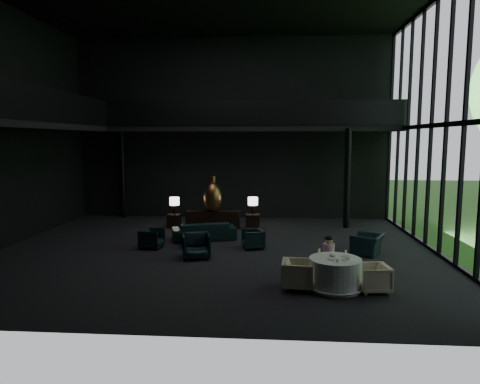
# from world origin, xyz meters

# --- Properties ---
(floor) EXTENTS (14.00, 12.00, 0.02)m
(floor) POSITION_xyz_m (0.00, 0.00, 0.00)
(floor) COLOR black
(floor) RESTS_ON ground
(wall_back) EXTENTS (14.00, 0.04, 8.00)m
(wall_back) POSITION_xyz_m (0.00, 6.00, 4.00)
(wall_back) COLOR black
(wall_back) RESTS_ON ground
(wall_front) EXTENTS (14.00, 0.04, 8.00)m
(wall_front) POSITION_xyz_m (0.00, -6.00, 4.00)
(wall_front) COLOR black
(wall_front) RESTS_ON ground
(curtain_wall) EXTENTS (0.20, 12.00, 8.00)m
(curtain_wall) POSITION_xyz_m (6.95, 0.00, 4.00)
(curtain_wall) COLOR black
(curtain_wall) RESTS_ON ground
(mezzanine_left) EXTENTS (2.00, 12.00, 0.25)m
(mezzanine_left) POSITION_xyz_m (-6.00, 0.00, 4.00)
(mezzanine_left) COLOR black
(mezzanine_left) RESTS_ON wall_left
(mezzanine_back) EXTENTS (12.00, 2.00, 0.25)m
(mezzanine_back) POSITION_xyz_m (1.00, 5.00, 4.00)
(mezzanine_back) COLOR black
(mezzanine_back) RESTS_ON wall_back
(railing_left) EXTENTS (0.06, 12.00, 1.00)m
(railing_left) POSITION_xyz_m (-5.00, 0.00, 4.60)
(railing_left) COLOR black
(railing_left) RESTS_ON mezzanine_left
(railing_back) EXTENTS (12.00, 0.06, 1.00)m
(railing_back) POSITION_xyz_m (1.00, 4.00, 4.60)
(railing_back) COLOR black
(railing_back) RESTS_ON mezzanine_back
(column_nw) EXTENTS (0.24, 0.24, 4.00)m
(column_nw) POSITION_xyz_m (-5.00, 5.70, 2.00)
(column_nw) COLOR black
(column_nw) RESTS_ON floor
(column_ne) EXTENTS (0.24, 0.24, 4.00)m
(column_ne) POSITION_xyz_m (4.80, 4.00, 2.00)
(column_ne) COLOR black
(column_ne) RESTS_ON floor
(console) EXTENTS (2.16, 0.49, 0.69)m
(console) POSITION_xyz_m (-0.56, 3.57, 0.34)
(console) COLOR black
(console) RESTS_ON floor
(bronze_urn) EXTENTS (0.76, 0.76, 1.42)m
(bronze_urn) POSITION_xyz_m (-0.56, 3.47, 1.29)
(bronze_urn) COLOR #A96729
(bronze_urn) RESTS_ON console
(side_table_left) EXTENTS (0.50, 0.50, 0.55)m
(side_table_left) POSITION_xyz_m (-2.16, 3.53, 0.27)
(side_table_left) COLOR black
(side_table_left) RESTS_ON floor
(table_lamp_left) EXTENTS (0.40, 0.40, 0.67)m
(table_lamp_left) POSITION_xyz_m (-2.16, 3.69, 1.02)
(table_lamp_left) COLOR black
(table_lamp_left) RESTS_ON side_table_left
(side_table_right) EXTENTS (0.54, 0.54, 0.59)m
(side_table_right) POSITION_xyz_m (1.04, 3.51, 0.30)
(side_table_right) COLOR black
(side_table_right) RESTS_ON floor
(table_lamp_right) EXTENTS (0.40, 0.40, 0.66)m
(table_lamp_right) POSITION_xyz_m (1.04, 3.63, 1.07)
(table_lamp_right) COLOR black
(table_lamp_right) RESTS_ON side_table_right
(sofa) EXTENTS (2.48, 1.38, 0.93)m
(sofa) POSITION_xyz_m (-0.61, 1.50, 0.47)
(sofa) COLOR black
(sofa) RESTS_ON floor
(lounge_armchair_west) EXTENTS (0.65, 0.69, 0.64)m
(lounge_armchair_west) POSITION_xyz_m (-2.14, 0.23, 0.32)
(lounge_armchair_west) COLOR black
(lounge_armchair_west) RESTS_ON floor
(lounge_armchair_east) EXTENTS (0.68, 0.71, 0.61)m
(lounge_armchair_east) POSITION_xyz_m (1.18, 0.42, 0.31)
(lounge_armchair_east) COLOR black
(lounge_armchair_east) RESTS_ON floor
(lounge_armchair_south) EXTENTS (1.02, 0.99, 0.88)m
(lounge_armchair_south) POSITION_xyz_m (-0.48, -0.84, 0.44)
(lounge_armchair_south) COLOR black
(lounge_armchair_south) RESTS_ON floor
(window_armchair) EXTENTS (0.92, 1.04, 0.77)m
(window_armchair) POSITION_xyz_m (4.76, -0.04, 0.38)
(window_armchair) COLOR black
(window_armchair) RESTS_ON floor
(coffee_table) EXTENTS (0.99, 0.99, 0.35)m
(coffee_table) POSITION_xyz_m (-0.81, 0.55, 0.18)
(coffee_table) COLOR black
(coffee_table) RESTS_ON floor
(dining_table) EXTENTS (1.40, 1.40, 0.75)m
(dining_table) POSITION_xyz_m (3.29, -3.26, 0.33)
(dining_table) COLOR white
(dining_table) RESTS_ON floor
(dining_chair_north) EXTENTS (0.81, 0.77, 0.74)m
(dining_chair_north) POSITION_xyz_m (3.34, -2.41, 0.37)
(dining_chair_north) COLOR beige
(dining_chair_north) RESTS_ON floor
(dining_chair_east) EXTENTS (0.67, 0.70, 0.66)m
(dining_chair_east) POSITION_xyz_m (4.16, -3.38, 0.33)
(dining_chair_east) COLOR beige
(dining_chair_east) RESTS_ON floor
(dining_chair_west) EXTENTS (0.72, 0.77, 0.73)m
(dining_chair_west) POSITION_xyz_m (2.40, -3.27, 0.37)
(dining_chair_west) COLOR beige
(dining_chair_west) RESTS_ON floor
(child) EXTENTS (0.30, 0.30, 0.65)m
(child) POSITION_xyz_m (3.26, -2.34, 0.77)
(child) COLOR #F49AC6
(child) RESTS_ON dining_chair_north
(plate_a) EXTENTS (0.27, 0.27, 0.01)m
(plate_a) POSITION_xyz_m (3.19, -3.34, 0.76)
(plate_a) COLOR white
(plate_a) RESTS_ON dining_table
(plate_b) EXTENTS (0.29, 0.29, 0.02)m
(plate_b) POSITION_xyz_m (3.57, -3.08, 0.76)
(plate_b) COLOR white
(plate_b) RESTS_ON dining_table
(saucer) EXTENTS (0.21, 0.21, 0.01)m
(saucer) POSITION_xyz_m (3.49, -3.42, 0.76)
(saucer) COLOR white
(saucer) RESTS_ON dining_table
(coffee_cup) EXTENTS (0.08, 0.08, 0.06)m
(coffee_cup) POSITION_xyz_m (3.57, -3.34, 0.79)
(coffee_cup) COLOR white
(coffee_cup) RESTS_ON saucer
(cereal_bowl) EXTENTS (0.15, 0.15, 0.07)m
(cereal_bowl) POSITION_xyz_m (3.24, -3.10, 0.79)
(cereal_bowl) COLOR white
(cereal_bowl) RESTS_ON dining_table
(cream_pot) EXTENTS (0.06, 0.06, 0.06)m
(cream_pot) POSITION_xyz_m (3.29, -3.58, 0.78)
(cream_pot) COLOR #99999E
(cream_pot) RESTS_ON dining_table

